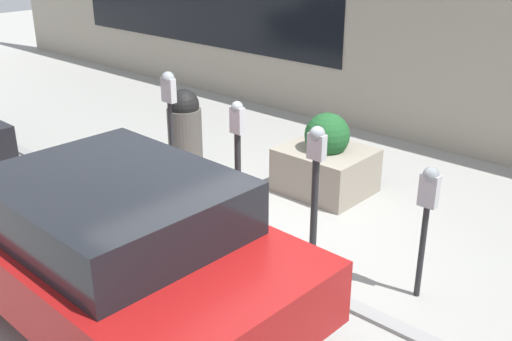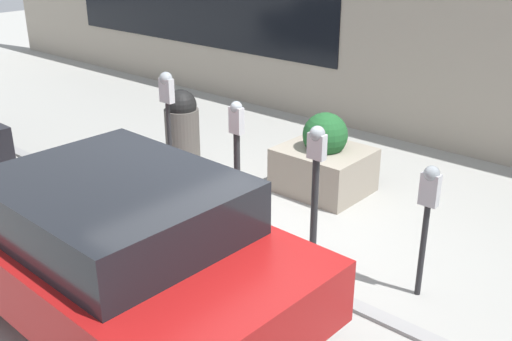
{
  "view_description": "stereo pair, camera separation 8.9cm",
  "coord_description": "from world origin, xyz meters",
  "px_view_note": "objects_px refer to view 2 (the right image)",
  "views": [
    {
      "loc": [
        -3.87,
        4.16,
        3.33
      ],
      "look_at": [
        0.0,
        -0.14,
        0.93
      ],
      "focal_mm": 42.0,
      "sensor_mm": 36.0,
      "label": 1
    },
    {
      "loc": [
        -3.8,
        4.22,
        3.33
      ],
      "look_at": [
        0.0,
        -0.14,
        0.93
      ],
      "focal_mm": 42.0,
      "sensor_mm": 36.0,
      "label": 2
    }
  ],
  "objects_px": {
    "parking_meter_second": "(316,170)",
    "trash_bin": "(182,131)",
    "parking_meter_fourth": "(167,103)",
    "parked_car_middle": "(111,242)",
    "parking_meter_middle": "(237,147)",
    "parking_meter_nearest": "(428,203)",
    "planter_box": "(324,162)"
  },
  "relations": [
    {
      "from": "parking_meter_second",
      "to": "parking_meter_middle",
      "type": "bearing_deg",
      "value": 0.39
    },
    {
      "from": "planter_box",
      "to": "parking_meter_middle",
      "type": "bearing_deg",
      "value": 82.07
    },
    {
      "from": "parking_meter_nearest",
      "to": "parking_meter_middle",
      "type": "bearing_deg",
      "value": 1.78
    },
    {
      "from": "parking_meter_second",
      "to": "parked_car_middle",
      "type": "height_order",
      "value": "parking_meter_second"
    },
    {
      "from": "parking_meter_nearest",
      "to": "parking_meter_fourth",
      "type": "bearing_deg",
      "value": -0.16
    },
    {
      "from": "parking_meter_second",
      "to": "trash_bin",
      "type": "relative_size",
      "value": 1.21
    },
    {
      "from": "parking_meter_fourth",
      "to": "trash_bin",
      "type": "height_order",
      "value": "parking_meter_fourth"
    },
    {
      "from": "parking_meter_second",
      "to": "parking_meter_fourth",
      "type": "bearing_deg",
      "value": -1.79
    },
    {
      "from": "parking_meter_second",
      "to": "planter_box",
      "type": "height_order",
      "value": "parking_meter_second"
    },
    {
      "from": "parked_car_middle",
      "to": "trash_bin",
      "type": "bearing_deg",
      "value": -51.54
    },
    {
      "from": "parking_meter_nearest",
      "to": "planter_box",
      "type": "height_order",
      "value": "parking_meter_nearest"
    },
    {
      "from": "planter_box",
      "to": "trash_bin",
      "type": "relative_size",
      "value": 0.93
    },
    {
      "from": "parking_meter_fourth",
      "to": "parked_car_middle",
      "type": "bearing_deg",
      "value": 127.51
    },
    {
      "from": "parking_meter_second",
      "to": "parking_meter_fourth",
      "type": "height_order",
      "value": "parking_meter_fourth"
    },
    {
      "from": "planter_box",
      "to": "parked_car_middle",
      "type": "xyz_separation_m",
      "value": [
        -0.15,
        3.49,
        0.33
      ]
    },
    {
      "from": "parking_meter_fourth",
      "to": "planter_box",
      "type": "relative_size",
      "value": 1.45
    },
    {
      "from": "parking_meter_middle",
      "to": "parked_car_middle",
      "type": "xyz_separation_m",
      "value": [
        -0.36,
        2.02,
        -0.24
      ]
    },
    {
      "from": "parking_meter_second",
      "to": "trash_bin",
      "type": "height_order",
      "value": "parking_meter_second"
    },
    {
      "from": "parking_meter_middle",
      "to": "parking_meter_nearest",
      "type": "bearing_deg",
      "value": -178.22
    },
    {
      "from": "parking_meter_nearest",
      "to": "parked_car_middle",
      "type": "xyz_separation_m",
      "value": [
        1.95,
        2.09,
        -0.23
      ]
    },
    {
      "from": "trash_bin",
      "to": "parked_car_middle",
      "type": "bearing_deg",
      "value": 127.08
    },
    {
      "from": "parking_meter_middle",
      "to": "planter_box",
      "type": "bearing_deg",
      "value": -97.93
    },
    {
      "from": "parking_meter_second",
      "to": "parking_meter_fourth",
      "type": "xyz_separation_m",
      "value": [
        2.36,
        -0.07,
        0.24
      ]
    },
    {
      "from": "parking_meter_nearest",
      "to": "trash_bin",
      "type": "xyz_separation_m",
      "value": [
        4.0,
        -0.62,
        -0.37
      ]
    },
    {
      "from": "parking_meter_nearest",
      "to": "planter_box",
      "type": "relative_size",
      "value": 1.19
    },
    {
      "from": "parking_meter_nearest",
      "to": "parking_meter_middle",
      "type": "xyz_separation_m",
      "value": [
        2.31,
        0.07,
        0.0
      ]
    },
    {
      "from": "parking_meter_middle",
      "to": "parking_meter_fourth",
      "type": "bearing_deg",
      "value": -3.69
    },
    {
      "from": "parking_meter_middle",
      "to": "parked_car_middle",
      "type": "relative_size",
      "value": 0.38
    },
    {
      "from": "parking_meter_fourth",
      "to": "parked_car_middle",
      "type": "distance_m",
      "value": 2.7
    },
    {
      "from": "parking_meter_second",
      "to": "parking_meter_middle",
      "type": "xyz_separation_m",
      "value": [
        1.1,
        0.01,
        -0.02
      ]
    },
    {
      "from": "parking_meter_nearest",
      "to": "planter_box",
      "type": "xyz_separation_m",
      "value": [
        2.1,
        -1.39,
        -0.56
      ]
    },
    {
      "from": "parking_meter_fourth",
      "to": "planter_box",
      "type": "height_order",
      "value": "parking_meter_fourth"
    }
  ]
}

